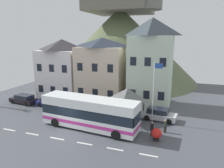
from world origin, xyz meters
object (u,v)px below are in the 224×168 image
object	(u,v)px
parked_car_02	(159,114)
flagpole	(154,89)
pedestrian_02	(126,120)
transit_bus	(89,113)
parked_car_00	(50,102)
townhouse_00	(63,68)
pedestrian_01	(165,126)
townhouse_02	(151,63)
public_bench	(116,108)
pedestrian_00	(152,129)
harbour_buoy	(157,134)
townhouse_01	(102,70)
hilltop_castle	(120,40)
bus_shelter	(128,94)
parked_car_01	(24,99)

from	to	relation	value
parked_car_02	flagpole	world-z (taller)	flagpole
pedestrian_02	flagpole	xyz separation A→B (m)	(2.60, 2.22, 3.24)
transit_bus	flagpole	bearing A→B (deg)	36.52
parked_car_00	townhouse_00	bearing A→B (deg)	102.26
townhouse_00	parked_car_02	size ratio (longest dim) A/B	2.26
pedestrian_01	townhouse_02	bearing A→B (deg)	109.49
townhouse_00	public_bench	xyz separation A→B (m)	(10.54, -4.17, -4.23)
pedestrian_00	pedestrian_01	xyz separation A→B (m)	(1.19, 1.23, -0.02)
parked_car_02	public_bench	world-z (taller)	parked_car_02
pedestrian_01	harbour_buoy	distance (m)	2.11
townhouse_00	parked_car_02	distance (m)	17.62
townhouse_02	transit_bus	distance (m)	12.00
pedestrian_02	harbour_buoy	size ratio (longest dim) A/B	1.22
townhouse_01	parked_car_00	xyz separation A→B (m)	(-6.13, -5.02, -4.22)
townhouse_01	public_bench	size ratio (longest dim) A/B	5.81
hilltop_castle	parked_car_00	xyz separation A→B (m)	(-3.99, -21.37, -8.35)
transit_bus	parked_car_00	distance (m)	9.90
townhouse_02	hilltop_castle	bearing A→B (deg)	120.23
flagpole	parked_car_02	bearing A→B (deg)	61.36
parked_car_02	pedestrian_00	distance (m)	4.54
hilltop_castle	parked_car_00	size ratio (longest dim) A/B	8.75
townhouse_01	harbour_buoy	world-z (taller)	townhouse_01
public_bench	flagpole	xyz separation A→B (m)	(5.20, -2.17, 3.60)
townhouse_00	parked_car_02	world-z (taller)	townhouse_00
bus_shelter	harbour_buoy	bearing A→B (deg)	-45.90
public_bench	parked_car_00	bearing A→B (deg)	-173.17
townhouse_02	public_bench	distance (m)	7.93
hilltop_castle	flagpole	size ratio (longest dim) A/B	4.83
transit_bus	pedestrian_02	xyz separation A→B (m)	(3.67, 1.63, -0.90)
parked_car_01	public_bench	bearing A→B (deg)	-168.02
pedestrian_02	public_bench	size ratio (longest dim) A/B	0.92
pedestrian_01	flagpole	xyz separation A→B (m)	(-1.60, 2.23, 3.29)
parked_car_00	flagpole	bearing A→B (deg)	-1.61
bus_shelter	public_bench	xyz separation A→B (m)	(-2.16, 2.27, -2.67)
townhouse_01	hilltop_castle	world-z (taller)	hilltop_castle
parked_car_00	pedestrian_02	size ratio (longest dim) A/B	2.53
townhouse_01	parked_car_00	distance (m)	8.98
townhouse_00	hilltop_castle	world-z (taller)	hilltop_castle
pedestrian_00	pedestrian_02	world-z (taller)	pedestrian_02
bus_shelter	pedestrian_02	xyz separation A→B (m)	(0.44, -2.12, -2.31)
townhouse_02	pedestrian_00	world-z (taller)	townhouse_02
transit_bus	townhouse_02	bearing A→B (deg)	68.84
harbour_buoy	parked_car_01	bearing A→B (deg)	165.94
harbour_buoy	public_bench	bearing A→B (deg)	133.91
townhouse_00	parked_car_00	distance (m)	6.78
public_bench	flagpole	size ratio (longest dim) A/B	0.24
pedestrian_00	harbour_buoy	bearing A→B (deg)	-54.38
hilltop_castle	parked_car_02	bearing A→B (deg)	-61.83
townhouse_02	pedestrian_02	xyz separation A→B (m)	(-1.23, -8.38, -5.33)
townhouse_01	parked_car_02	distance (m)	11.30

